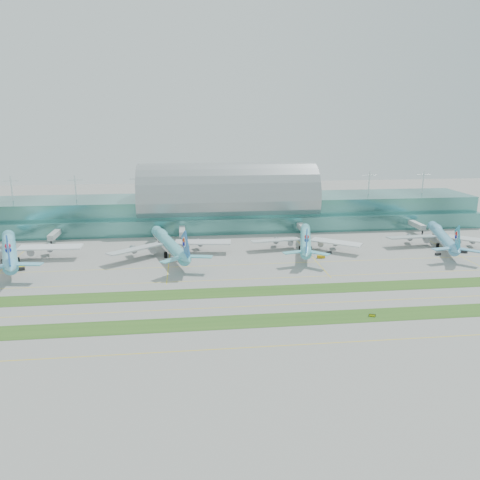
{
  "coord_description": "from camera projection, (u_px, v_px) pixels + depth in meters",
  "views": [
    {
      "loc": [
        -27.71,
        -185.11,
        72.84
      ],
      "look_at": [
        0.0,
        55.0,
        9.0
      ],
      "focal_mm": 35.0,
      "sensor_mm": 36.0,
      "label": 1
    }
  ],
  "objects": [
    {
      "name": "taxiway_sign_east",
      "position": [
        372.0,
        315.0,
        175.73
      ],
      "size": [
        2.48,
        1.01,
        1.07
      ],
      "rotation": [
        0.0,
        0.0,
        -0.31
      ],
      "color": "black",
      "rests_on": "ground"
    },
    {
      "name": "grass_strip_far",
      "position": [
        254.0,
        291.0,
        201.38
      ],
      "size": [
        420.0,
        12.0,
        0.08
      ],
      "primitive_type": "cube",
      "color": "#2D591E",
      "rests_on": "ground"
    },
    {
      "name": "grass_strip_near",
      "position": [
        266.0,
        320.0,
        172.56
      ],
      "size": [
        420.0,
        12.0,
        0.08
      ],
      "primitive_type": "cube",
      "color": "#2D591E",
      "rests_on": "ground"
    },
    {
      "name": "taxiline_b",
      "position": [
        260.0,
        306.0,
        186.02
      ],
      "size": [
        420.0,
        0.35,
        0.01
      ],
      "primitive_type": "cube",
      "color": "yellow",
      "rests_on": "ground"
    },
    {
      "name": "taxiline_a",
      "position": [
        276.0,
        346.0,
        153.36
      ],
      "size": [
        420.0,
        0.35,
        0.01
      ],
      "primitive_type": "cube",
      "color": "yellow",
      "rests_on": "ground"
    },
    {
      "name": "gse_g",
      "position": [
        438.0,
        254.0,
        253.96
      ],
      "size": [
        3.37,
        2.38,
        1.34
      ],
      "primitive_type": "cube",
      "rotation": [
        0.0,
        0.0,
        0.27
      ],
      "color": "black",
      "rests_on": "ground"
    },
    {
      "name": "gse_d",
      "position": [
        181.0,
        259.0,
        243.59
      ],
      "size": [
        3.98,
        2.11,
        1.77
      ],
      "primitive_type": "cube",
      "rotation": [
        0.0,
        0.0,
        0.03
      ],
      "color": "black",
      "rests_on": "ground"
    },
    {
      "name": "taxiline_d",
      "position": [
        243.0,
        265.0,
        237.88
      ],
      "size": [
        420.0,
        0.35,
        0.01
      ],
      "primitive_type": "cube",
      "color": "yellow",
      "rests_on": "ground"
    },
    {
      "name": "airliner_b",
      "position": [
        169.0,
        243.0,
        253.26
      ],
      "size": [
        66.01,
        76.34,
        21.38
      ],
      "rotation": [
        0.0,
        0.0,
        0.27
      ],
      "color": "#5BBCC9",
      "rests_on": "ground"
    },
    {
      "name": "gse_f",
      "position": [
        329.0,
        253.0,
        256.42
      ],
      "size": [
        3.19,
        1.96,
        1.27
      ],
      "primitive_type": "cube",
      "rotation": [
        0.0,
        0.0,
        0.18
      ],
      "color": "black",
      "rests_on": "ground"
    },
    {
      "name": "gse_a",
      "position": [
        21.0,
        267.0,
        231.18
      ],
      "size": [
        3.58,
        2.44,
        1.29
      ],
      "primitive_type": "cube",
      "rotation": [
        0.0,
        0.0,
        0.17
      ],
      "color": "#D1C70C",
      "rests_on": "ground"
    },
    {
      "name": "gse_c",
      "position": [
        186.0,
        258.0,
        245.53
      ],
      "size": [
        3.94,
        3.21,
        1.5
      ],
      "primitive_type": "cube",
      "rotation": [
        0.0,
        0.0,
        0.35
      ],
      "color": "black",
      "rests_on": "ground"
    },
    {
      "name": "gse_b",
      "position": [
        21.0,
        269.0,
        228.8
      ],
      "size": [
        3.9,
        2.85,
        1.39
      ],
      "primitive_type": "cube",
      "rotation": [
        0.0,
        0.0,
        0.32
      ],
      "color": "black",
      "rests_on": "ground"
    },
    {
      "name": "gse_e",
      "position": [
        321.0,
        257.0,
        248.64
      ],
      "size": [
        4.14,
        2.08,
        1.57
      ],
      "primitive_type": "cube",
      "rotation": [
        0.0,
        0.0,
        -0.07
      ],
      "color": "#C4910B",
      "rests_on": "ground"
    },
    {
      "name": "gse_h",
      "position": [
        464.0,
        251.0,
        258.28
      ],
      "size": [
        3.86,
        2.94,
        1.49
      ],
      "primitive_type": "cube",
      "rotation": [
        0.0,
        0.0,
        -0.28
      ],
      "color": "black",
      "rests_on": "ground"
    },
    {
      "name": "terminal",
      "position": [
        228.0,
        205.0,
        319.54
      ],
      "size": [
        340.0,
        69.1,
        36.0
      ],
      "color": "#3D7A75",
      "rests_on": "ground"
    },
    {
      "name": "ground",
      "position": [
        255.0,
        293.0,
        199.47
      ],
      "size": [
        700.0,
        700.0,
        0.0
      ],
      "primitive_type": "plane",
      "color": "gray",
      "rests_on": "ground"
    },
    {
      "name": "airliner_a",
      "position": [
        9.0,
        249.0,
        240.29
      ],
      "size": [
        67.92,
        79.08,
        22.55
      ],
      "rotation": [
        0.0,
        0.0,
        0.35
      ],
      "color": "#60B6D3",
      "rests_on": "ground"
    },
    {
      "name": "airliner_d",
      "position": [
        442.0,
        236.0,
        269.32
      ],
      "size": [
        60.76,
        70.52,
        19.93
      ],
      "rotation": [
        0.0,
        0.0,
        -0.31
      ],
      "color": "#60ACD4",
      "rests_on": "ground"
    },
    {
      "name": "taxiline_c",
      "position": [
        249.0,
        279.0,
        216.75
      ],
      "size": [
        420.0,
        0.35,
        0.01
      ],
      "primitive_type": "cube",
      "color": "yellow",
      "rests_on": "ground"
    },
    {
      "name": "airliner_c",
      "position": [
        306.0,
        239.0,
        263.78
      ],
      "size": [
        60.54,
        69.87,
        19.48
      ],
      "rotation": [
        0.0,
        0.0,
        -0.24
      ],
      "color": "#62CAD7",
      "rests_on": "ground"
    }
  ]
}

